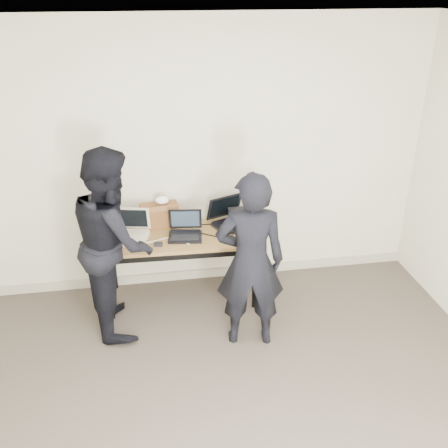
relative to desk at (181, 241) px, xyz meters
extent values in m
cube|color=#443C34|center=(0.28, -1.88, -0.69)|extent=(4.50, 4.50, 0.05)
cube|color=white|center=(0.28, -1.88, 2.06)|extent=(4.50, 4.50, 0.05)
cube|color=beige|center=(0.28, 0.39, 0.69)|extent=(4.50, 0.05, 2.70)
cube|color=brown|center=(0.00, 0.01, 0.04)|extent=(1.52, 0.69, 0.03)
cylinder|color=black|center=(-0.70, -0.23, -0.32)|extent=(0.04, 0.04, 0.68)
cylinder|color=black|center=(0.68, -0.27, -0.32)|extent=(0.04, 0.04, 0.68)
cylinder|color=black|center=(-0.68, 0.30, -0.32)|extent=(0.04, 0.04, 0.68)
cylinder|color=black|center=(0.70, 0.26, -0.32)|extent=(0.04, 0.04, 0.68)
cube|color=black|center=(-0.01, -0.27, -0.02)|extent=(1.40, 0.06, 0.06)
cube|color=beige|center=(-0.48, -0.02, 0.08)|extent=(0.39, 0.35, 0.04)
cube|color=beige|center=(-0.49, -0.05, 0.10)|extent=(0.31, 0.21, 0.01)
cube|color=beige|center=(-0.45, 0.14, 0.22)|extent=(0.34, 0.13, 0.24)
cube|color=black|center=(-0.45, 0.13, 0.22)|extent=(0.29, 0.10, 0.19)
cube|color=beige|center=(-0.45, 0.12, 0.10)|extent=(0.30, 0.08, 0.02)
cube|color=black|center=(0.04, -0.06, 0.07)|extent=(0.34, 0.28, 0.02)
cube|color=black|center=(0.04, -0.09, 0.08)|extent=(0.27, 0.16, 0.01)
cube|color=black|center=(0.06, 0.09, 0.19)|extent=(0.32, 0.11, 0.23)
cube|color=#26333F|center=(0.06, 0.08, 0.19)|extent=(0.28, 0.09, 0.18)
cube|color=black|center=(0.06, 0.06, 0.08)|extent=(0.28, 0.05, 0.02)
cube|color=black|center=(0.54, 0.12, 0.07)|extent=(0.45, 0.39, 0.03)
cube|color=black|center=(0.56, 0.09, 0.09)|extent=(0.34, 0.25, 0.01)
cube|color=black|center=(0.48, 0.28, 0.21)|extent=(0.38, 0.23, 0.25)
cube|color=black|center=(0.48, 0.27, 0.21)|extent=(0.33, 0.19, 0.21)
cube|color=black|center=(0.49, 0.24, 0.08)|extent=(0.32, 0.14, 0.02)
cube|color=brown|center=(-0.18, 0.23, 0.18)|extent=(0.38, 0.20, 0.24)
cube|color=brown|center=(-0.17, 0.17, 0.28)|extent=(0.37, 0.11, 0.07)
cube|color=brown|center=(-0.02, 0.25, 0.16)|extent=(0.03, 0.10, 0.02)
ellipsoid|color=white|center=(-0.15, 0.23, 0.34)|extent=(0.14, 0.11, 0.08)
cube|color=black|center=(0.63, 0.19, 0.13)|extent=(0.23, 0.20, 0.13)
cube|color=black|center=(-0.22, -0.17, 0.07)|extent=(0.09, 0.06, 0.03)
cube|color=black|center=(0.52, -0.05, 0.06)|extent=(0.18, 0.20, 0.01)
cube|color=silver|center=(-0.24, -0.07, 0.06)|extent=(0.27, 0.10, 0.01)
cube|color=black|center=(0.29, -0.05, 0.06)|extent=(0.28, 0.20, 0.01)
cube|color=black|center=(0.20, 0.20, 0.06)|extent=(0.25, 0.02, 0.01)
cube|color=black|center=(-0.42, 0.06, 0.06)|extent=(0.22, 0.26, 0.01)
cube|color=silver|center=(-0.02, -0.11, 0.06)|extent=(0.18, 0.18, 0.01)
imported|color=black|center=(0.53, -0.74, 0.15)|extent=(0.63, 0.46, 1.61)
imported|color=black|center=(-0.61, -0.29, 0.20)|extent=(0.78, 0.94, 1.73)
cube|color=#A8A18B|center=(0.28, 0.35, -0.61)|extent=(4.50, 0.03, 0.10)
camera|label=1|loc=(-0.28, -4.27, 2.30)|focal=40.00mm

